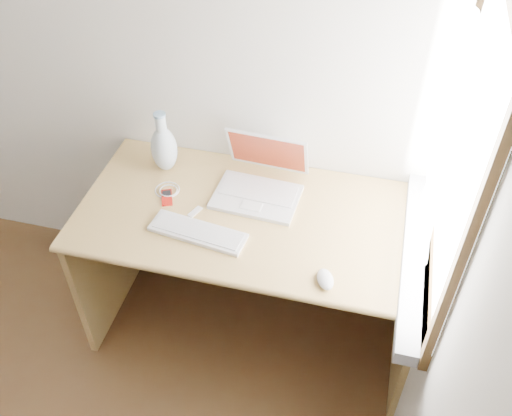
% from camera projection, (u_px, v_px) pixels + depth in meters
% --- Properties ---
extents(back_wall, '(3.50, 0.04, 2.60)m').
position_uv_depth(back_wall, '(44.00, 29.00, 2.46)').
color(back_wall, white).
rests_on(back_wall, floor).
extents(window, '(0.11, 0.99, 1.10)m').
position_uv_depth(window, '(452.00, 155.00, 1.85)').
color(window, white).
rests_on(window, right_wall).
extents(desk, '(1.46, 0.73, 0.77)m').
position_uv_depth(desk, '(257.00, 237.00, 2.59)').
color(desk, tan).
rests_on(desk, floor).
extents(laptop, '(0.37, 0.32, 0.24)m').
position_uv_depth(laptop, '(259.00, 182.00, 2.44)').
color(laptop, white).
rests_on(laptop, desk).
extents(external_keyboard, '(0.41, 0.17, 0.02)m').
position_uv_depth(external_keyboard, '(198.00, 232.00, 2.29)').
color(external_keyboard, white).
rests_on(external_keyboard, desk).
extents(mouse, '(0.09, 0.12, 0.04)m').
position_uv_depth(mouse, '(325.00, 279.00, 2.10)').
color(mouse, white).
rests_on(mouse, desk).
extents(ipod, '(0.08, 0.11, 0.01)m').
position_uv_depth(ipod, '(167.00, 198.00, 2.45)').
color(ipod, '#AC140B').
rests_on(ipod, desk).
extents(cable_coil, '(0.14, 0.14, 0.01)m').
position_uv_depth(cable_coil, '(167.00, 190.00, 2.48)').
color(cable_coil, white).
rests_on(cable_coil, desk).
extents(remote, '(0.05, 0.08, 0.01)m').
position_uv_depth(remote, '(195.00, 212.00, 2.38)').
color(remote, white).
rests_on(remote, desk).
extents(vase, '(0.12, 0.12, 0.30)m').
position_uv_depth(vase, '(164.00, 147.00, 2.51)').
color(vase, silver).
rests_on(vase, desk).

